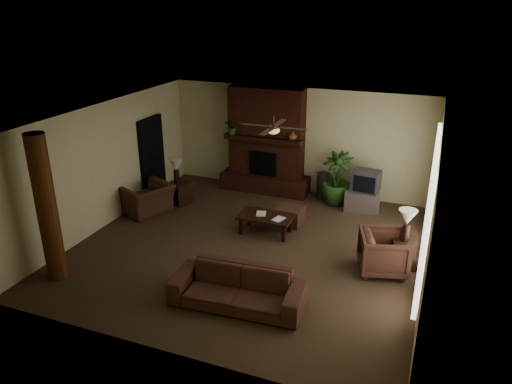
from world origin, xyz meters
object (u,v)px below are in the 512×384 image
at_px(sofa, 238,282).
at_px(lamp_left, 176,166).
at_px(log_column, 47,209).
at_px(floor_vase, 323,183).
at_px(armchair_right, 384,251).
at_px(floor_plant, 336,190).
at_px(tv_stand, 362,200).
at_px(coffee_table, 266,218).
at_px(armchair_left, 147,194).
at_px(ottoman, 290,215).
at_px(side_table_left, 180,193).
at_px(side_table_right, 405,253).
at_px(lamp_right, 407,220).

distance_m(sofa, lamp_left, 4.75).
relative_size(log_column, floor_vase, 3.64).
distance_m(armchair_right, floor_plant, 3.35).
height_order(log_column, sofa, log_column).
bearing_deg(sofa, tv_stand, 71.22).
distance_m(coffee_table, floor_plant, 2.48).
xyz_separation_m(armchair_left, coffee_table, (3.08, -0.01, -0.11)).
relative_size(sofa, floor_vase, 2.96).
xyz_separation_m(sofa, armchair_left, (-3.56, 2.73, 0.03)).
height_order(ottoman, floor_vase, floor_vase).
bearing_deg(sofa, floor_vase, 83.92).
xyz_separation_m(side_table_left, lamp_left, (-0.03, -0.05, 0.73)).
relative_size(armchair_right, side_table_right, 1.63).
xyz_separation_m(armchair_left, lamp_left, (0.40, 0.77, 0.52)).
relative_size(armchair_left, armchair_right, 1.22).
xyz_separation_m(sofa, ottoman, (-0.12, 3.40, -0.25)).
distance_m(armchair_right, lamp_right, 0.74).
relative_size(ottoman, tv_stand, 0.71).
distance_m(log_column, armchair_left, 3.27).
bearing_deg(coffee_table, lamp_right, -7.07).
bearing_deg(floor_plant, tv_stand, -13.97).
height_order(armchair_right, ottoman, armchair_right).
distance_m(floor_vase, lamp_left, 3.81).
bearing_deg(ottoman, armchair_left, -169.07).
distance_m(coffee_table, tv_stand, 2.72).
distance_m(floor_plant, lamp_left, 4.09).
bearing_deg(coffee_table, side_table_right, -6.49).
relative_size(floor_vase, floor_plant, 0.57).
relative_size(tv_stand, side_table_right, 1.55).
bearing_deg(lamp_right, coffee_table, 172.93).
bearing_deg(tv_stand, coffee_table, -140.64).
distance_m(armchair_left, side_table_right, 6.12).
xyz_separation_m(log_column, coffee_table, (3.06, 3.13, -1.03)).
bearing_deg(armchair_left, side_table_left, 174.82).
bearing_deg(ottoman, side_table_left, 176.99).
distance_m(tv_stand, floor_plant, 0.72).
bearing_deg(armchair_left, ottoman, 123.52).
distance_m(log_column, floor_vase, 6.78).
height_order(ottoman, lamp_right, lamp_right).
bearing_deg(armchair_right, sofa, 116.55).
relative_size(lamp_left, lamp_right, 1.00).
bearing_deg(log_column, lamp_left, 84.48).
xyz_separation_m(log_column, armchair_right, (5.72, 2.39, -0.95)).
height_order(armchair_left, side_table_right, armchair_left).
xyz_separation_m(coffee_table, ottoman, (0.35, 0.67, -0.17)).
xyz_separation_m(ottoman, tv_stand, (1.43, 1.38, 0.05)).
relative_size(log_column, ottoman, 4.67).
relative_size(log_column, coffee_table, 2.33).
bearing_deg(coffee_table, floor_vase, 73.64).
relative_size(sofa, lamp_right, 3.51).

